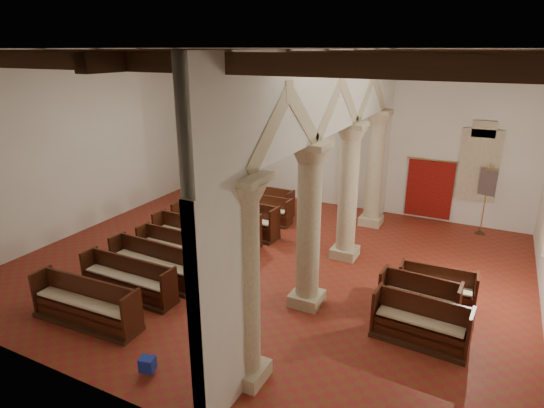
{
  "coord_description": "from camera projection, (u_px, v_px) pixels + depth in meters",
  "views": [
    {
      "loc": [
        5.46,
        -10.69,
        6.04
      ],
      "look_at": [
        -0.17,
        0.5,
        1.7
      ],
      "focal_mm": 30.0,
      "sensor_mm": 36.0,
      "label": 1
    }
  ],
  "objects": [
    {
      "name": "dossal_curtain",
      "position": [
        429.0,
        189.0,
        16.44
      ],
      "size": [
        1.8,
        0.07,
        2.17
      ],
      "color": "maroon",
      "rests_on": "floor"
    },
    {
      "name": "aisle_pew_1",
      "position": [
        418.0,
        304.0,
        10.59
      ],
      "size": [
        1.83,
        0.81,
        1.05
      ],
      "rotation": [
        0.0,
        0.0,
        -0.06
      ],
      "color": "#3B1F13",
      "rests_on": "floor"
    },
    {
      "name": "nave_pew_5",
      "position": [
        216.0,
        231.0,
        14.78
      ],
      "size": [
        3.13,
        0.81,
        1.12
      ],
      "rotation": [
        0.0,
        0.0,
        -0.02
      ],
      "color": "#3B1F13",
      "rests_on": "floor"
    },
    {
      "name": "tube_heater_b",
      "position": [
        67.0,
        302.0,
        11.05
      ],
      "size": [
        1.09,
        0.29,
        0.11
      ],
      "primitive_type": "cylinder",
      "rotation": [
        0.0,
        1.57,
        0.17
      ],
      "color": "silver",
      "rests_on": "floor"
    },
    {
      "name": "tube_heater_a",
      "position": [
        112.0,
        306.0,
        10.89
      ],
      "size": [
        1.07,
        0.28,
        0.11
      ],
      "primitive_type": "cylinder",
      "rotation": [
        0.0,
        1.57,
        0.16
      ],
      "color": "white",
      "rests_on": "floor"
    },
    {
      "name": "aisle_pew_2",
      "position": [
        436.0,
        293.0,
        11.13
      ],
      "size": [
        1.84,
        0.75,
        0.99
      ],
      "rotation": [
        0.0,
        0.0,
        0.05
      ],
      "color": "#3B1F13",
      "rests_on": "floor"
    },
    {
      "name": "nave_pew_0",
      "position": [
        86.0,
        309.0,
        10.38
      ],
      "size": [
        2.78,
        0.84,
        1.07
      ],
      "rotation": [
        0.0,
        0.0,
        0.04
      ],
      "color": "#3B1F13",
      "rests_on": "floor"
    },
    {
      "name": "wall_back",
      "position": [
        340.0,
        131.0,
        17.4
      ],
      "size": [
        14.0,
        0.02,
        6.0
      ],
      "primitive_type": "cube",
      "color": "white",
      "rests_on": "floor"
    },
    {
      "name": "nave_pew_4",
      "position": [
        197.0,
        242.0,
        13.96
      ],
      "size": [
        3.11,
        0.9,
        1.08
      ],
      "rotation": [
        0.0,
        0.0,
        -0.06
      ],
      "color": "#3B1F13",
      "rests_on": "floor"
    },
    {
      "name": "hymnal_box_c",
      "position": [
        240.0,
        254.0,
        13.37
      ],
      "size": [
        0.38,
        0.34,
        0.33
      ],
      "primitive_type": "cube",
      "rotation": [
        0.0,
        0.0,
        -0.21
      ],
      "color": "#151990",
      "rests_on": "floor"
    },
    {
      "name": "wall_left",
      "position": [
        84.0,
        142.0,
        15.3
      ],
      "size": [
        0.02,
        12.0,
        6.0
      ],
      "primitive_type": "cube",
      "color": "white",
      "rests_on": "floor"
    },
    {
      "name": "ceiling",
      "position": [
        269.0,
        48.0,
        11.35
      ],
      "size": [
        14.0,
        14.0,
        0.0
      ],
      "primitive_type": "plane",
      "rotation": [
        3.14,
        0.0,
        0.0
      ],
      "color": "black",
      "rests_on": "wall_back"
    },
    {
      "name": "pipe_organ",
      "position": [
        234.0,
        162.0,
        19.42
      ],
      "size": [
        2.1,
        0.85,
        4.4
      ],
      "color": "#3B1F13",
      "rests_on": "floor"
    },
    {
      "name": "ceiling_beams",
      "position": [
        269.0,
        56.0,
        11.41
      ],
      "size": [
        13.8,
        11.8,
        0.3
      ],
      "primitive_type": null,
      "color": "#3B1F13",
      "rests_on": "wall_back"
    },
    {
      "name": "hymnal_box_a",
      "position": [
        147.0,
        364.0,
        8.76
      ],
      "size": [
        0.34,
        0.3,
        0.29
      ],
      "primitive_type": "cube",
      "rotation": [
        0.0,
        0.0,
        0.27
      ],
      "color": "navy",
      "rests_on": "floor"
    },
    {
      "name": "arcade",
      "position": [
        333.0,
        151.0,
        11.38
      ],
      "size": [
        0.9,
        11.9,
        6.0
      ],
      "color": "beige",
      "rests_on": "floor"
    },
    {
      "name": "nave_pew_1",
      "position": [
        129.0,
        284.0,
        11.55
      ],
      "size": [
        2.71,
        0.68,
        1.0
      ],
      "rotation": [
        0.0,
        0.0,
        -0.0
      ],
      "color": "#3B1F13",
      "rests_on": "floor"
    },
    {
      "name": "processional_banner",
      "position": [
        483.0,
        211.0,
        15.26
      ],
      "size": [
        0.53,
        0.68,
        2.4
      ],
      "rotation": [
        0.0,
        0.0,
        -0.3
      ],
      "color": "#3B1F13",
      "rests_on": "floor"
    },
    {
      "name": "floor",
      "position": [
        269.0,
        264.0,
        13.32
      ],
      "size": [
        14.0,
        14.0,
        0.0
      ],
      "primitive_type": "plane",
      "color": "maroon",
      "rests_on": "ground"
    },
    {
      "name": "nave_pew_2",
      "position": [
        154.0,
        269.0,
        12.29
      ],
      "size": [
        2.75,
        0.84,
        1.07
      ],
      "rotation": [
        0.0,
        0.0,
        -0.05
      ],
      "color": "#3B1F13",
      "rests_on": "floor"
    },
    {
      "name": "hymnal_box_b",
      "position": [
        203.0,
        298.0,
        11.07
      ],
      "size": [
        0.31,
        0.27,
        0.28
      ],
      "primitive_type": "cube",
      "rotation": [
        0.0,
        0.0,
        0.18
      ],
      "color": "navy",
      "rests_on": "floor"
    },
    {
      "name": "lectern",
      "position": [
        243.0,
        189.0,
        18.75
      ],
      "size": [
        0.5,
        0.51,
        1.13
      ],
      "rotation": [
        0.0,
        0.0,
        -0.13
      ],
      "color": "#3C2613",
      "rests_on": "floor"
    },
    {
      "name": "nave_pew_7",
      "position": [
        253.0,
        212.0,
        16.63
      ],
      "size": [
        2.93,
        0.66,
        0.97
      ],
      "rotation": [
        0.0,
        0.0,
        0.0
      ],
      "color": "#3B1F13",
      "rests_on": "floor"
    },
    {
      "name": "wall_front",
      "position": [
        99.0,
        247.0,
        7.27
      ],
      "size": [
        14.0,
        0.02,
        6.0
      ],
      "primitive_type": "cube",
      "color": "white",
      "rests_on": "floor"
    },
    {
      "name": "nave_pew_6",
      "position": [
        230.0,
        221.0,
        15.58
      ],
      "size": [
        3.6,
        0.96,
        1.14
      ],
      "rotation": [
        0.0,
        0.0,
        -0.06
      ],
      "color": "#3B1F13",
      "rests_on": "floor"
    },
    {
      "name": "nave_pew_3",
      "position": [
        183.0,
        255.0,
        13.15
      ],
      "size": [
        3.08,
        0.73,
        1.0
      ],
      "rotation": [
        0.0,
        0.0,
        -0.02
      ],
      "color": "#3B1F13",
      "rests_on": "floor"
    },
    {
      "name": "aisle_pew_0",
      "position": [
        420.0,
        328.0,
        9.7
      ],
      "size": [
        2.05,
        0.81,
        1.04
      ],
      "rotation": [
        0.0,
        0.0,
        -0.06
      ],
      "color": "#3B1F13",
      "rests_on": "floor"
    },
    {
      "name": "window_back",
      "position": [
        479.0,
        165.0,
        15.52
      ],
      "size": [
        1.0,
        0.03,
        2.2
      ],
      "primitive_type": "cube",
      "color": "#39826D",
      "rests_on": "wall_back"
    },
    {
      "name": "nave_pew_8",
      "position": [
        258.0,
        204.0,
        17.38
      ],
      "size": [
        2.88,
        0.74,
        1.04
      ],
      "rotation": [
        0.0,
        0.0,
        -0.02
      ],
      "color": "#3B1F13",
      "rests_on": "floor"
    }
  ]
}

